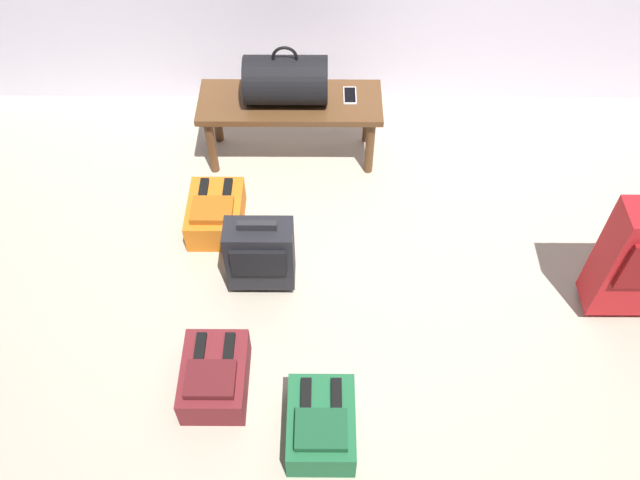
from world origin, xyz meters
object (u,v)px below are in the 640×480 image
at_px(suitcase_small_charcoal, 260,254).
at_px(backpack_orange, 216,213).
at_px(cell_phone, 350,95).
at_px(bench, 290,109).
at_px(duffel_bag_black, 286,80).
at_px(backpack_maroon, 215,376).
at_px(backpack_green, 321,425).

height_order(suitcase_small_charcoal, backpack_orange, suitcase_small_charcoal).
bearing_deg(cell_phone, backpack_orange, -140.61).
bearing_deg(backpack_orange, bench, 55.01).
xyz_separation_m(duffel_bag_black, backpack_maroon, (-0.27, -1.50, -0.44)).
bearing_deg(cell_phone, duffel_bag_black, -174.24).
xyz_separation_m(bench, cell_phone, (0.33, 0.03, 0.07)).
relative_size(duffel_bag_black, backpack_green, 1.16).
relative_size(cell_phone, backpack_orange, 0.38).
relative_size(cell_phone, backpack_maroon, 0.38).
xyz_separation_m(bench, duffel_bag_black, (-0.02, 0.00, 0.19)).
bearing_deg(suitcase_small_charcoal, backpack_green, -69.53).
relative_size(bench, backpack_maroon, 2.63).
relative_size(backpack_maroon, backpack_orange, 1.00).
relative_size(bench, suitcase_small_charcoal, 2.17).
relative_size(bench, backpack_orange, 2.63).
bearing_deg(backpack_maroon, cell_phone, 68.17).
height_order(suitcase_small_charcoal, backpack_maroon, suitcase_small_charcoal).
relative_size(bench, duffel_bag_black, 2.27).
bearing_deg(cell_phone, suitcase_small_charcoal, -114.48).
relative_size(backpack_green, backpack_orange, 1.00).
height_order(bench, cell_phone, cell_phone).
bearing_deg(duffel_bag_black, bench, 0.00).
xyz_separation_m(duffel_bag_black, backpack_orange, (-0.37, -0.55, -0.44)).
bearing_deg(backpack_orange, cell_phone, 39.39).
height_order(cell_phone, backpack_green, cell_phone).
relative_size(suitcase_small_charcoal, backpack_orange, 1.21).
relative_size(duffel_bag_black, suitcase_small_charcoal, 0.96).
xyz_separation_m(duffel_bag_black, backpack_green, (0.19, -1.72, -0.44)).
xyz_separation_m(suitcase_small_charcoal, backpack_maroon, (-0.17, -0.56, -0.15)).
bearing_deg(cell_phone, bench, -173.94).
bearing_deg(backpack_green, bench, 95.89).
distance_m(bench, backpack_maroon, 1.55).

